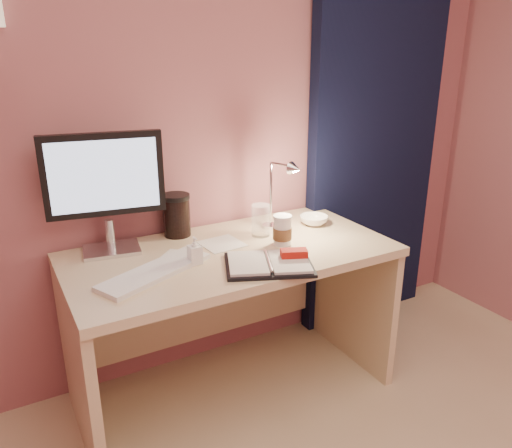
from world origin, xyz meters
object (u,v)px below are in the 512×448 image
planner (271,263)px  keyboard (155,272)px  clear_cup (261,220)px  coffee_cup (282,231)px  bowl (314,220)px  dark_jar (177,217)px  desk_lamp (275,189)px  monitor (105,183)px  lotion_bottle (195,250)px  desk (225,290)px

planner → keyboard: bearing=-176.4°
clear_cup → coffee_cup: bearing=-79.0°
clear_cup → bowl: size_ratio=1.06×
keyboard → dark_jar: dark_jar is taller
desk_lamp → planner: bearing=-142.3°
desk_lamp → clear_cup: bearing=155.6°
monitor → lotion_bottle: (0.27, -0.29, -0.25)m
bowl → desk: bearing=-176.6°
keyboard → bowl: (0.87, 0.17, 0.01)m
monitor → desk_lamp: bearing=-2.3°
desk → planner: (0.07, -0.30, 0.24)m
desk → lotion_bottle: 0.36m
desk_lamp → bowl: bearing=-16.1°
keyboard → lotion_bottle: bearing=-18.5°
desk → dark_jar: bearing=122.6°
monitor → clear_cup: bearing=-3.0°
lotion_bottle → desk_lamp: size_ratio=0.33×
keyboard → coffee_cup: 0.59m
coffee_cup → dark_jar: (-0.36, 0.34, 0.02)m
planner → bowl: 0.55m
lotion_bottle → coffee_cup: bearing=0.5°
coffee_cup → clear_cup: size_ratio=0.92×
lotion_bottle → desk_lamp: 0.50m
desk → keyboard: (-0.36, -0.14, 0.24)m
lotion_bottle → planner: bearing=-33.8°
desk → planner: planner is taller
desk → clear_cup: 0.36m
desk → coffee_cup: coffee_cup is taller
lotion_bottle → dark_jar: (0.05, 0.34, 0.03)m
clear_cup → planner: bearing=-112.7°
coffee_cup → desk_lamp: desk_lamp is taller
clear_cup → desk_lamp: bearing=-5.1°
monitor → planner: 0.75m
bowl → lotion_bottle: (-0.70, -0.15, 0.03)m
planner → dark_jar: (-0.20, 0.51, 0.07)m
keyboard → coffee_cup: (0.59, 0.02, 0.05)m
desk → dark_jar: 0.40m
bowl → clear_cup: bearing=-178.7°
desk → lotion_bottle: lotion_bottle is taller
coffee_cup → dark_jar: dark_jar is taller
keyboard → dark_jar: (0.23, 0.36, 0.08)m
planner → clear_cup: size_ratio=2.82×
planner → clear_cup: bearing=90.4°
desk → desk_lamp: size_ratio=4.08×
desk → planner: size_ratio=3.35×
desk → monitor: monitor is taller
desk → keyboard: size_ratio=2.92×
monitor → keyboard: bearing=-64.1°
monitor → planner: (0.52, -0.46, -0.29)m
monitor → keyboard: (0.09, -0.31, -0.30)m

